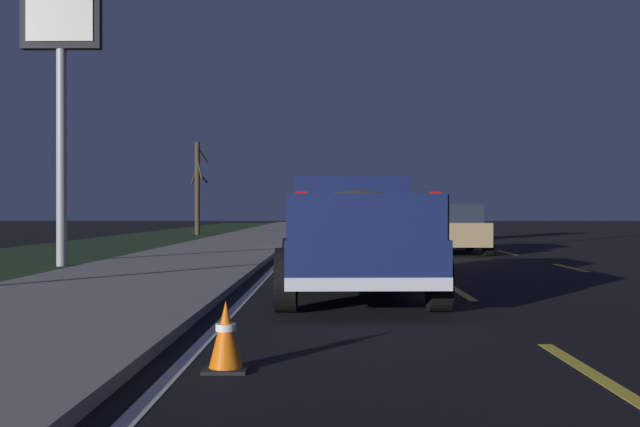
# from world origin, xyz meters

# --- Properties ---
(ground) EXTENTS (144.00, 144.00, 0.00)m
(ground) POSITION_xyz_m (27.00, 0.00, 0.00)
(ground) COLOR black
(sidewalk_shoulder) EXTENTS (108.00, 4.00, 0.12)m
(sidewalk_shoulder) POSITION_xyz_m (27.00, 7.45, 0.06)
(sidewalk_shoulder) COLOR gray
(sidewalk_shoulder) RESTS_ON ground
(grass_verge) EXTENTS (108.00, 6.00, 0.01)m
(grass_verge) POSITION_xyz_m (27.00, 12.45, 0.00)
(grass_verge) COLOR #1E3819
(grass_verge) RESTS_ON ground
(lane_markings) EXTENTS (108.00, 7.04, 0.01)m
(lane_markings) POSITION_xyz_m (30.05, 3.09, 0.00)
(lane_markings) COLOR yellow
(lane_markings) RESTS_ON ground
(pickup_truck) EXTENTS (5.48, 2.40, 1.87)m
(pickup_truck) POSITION_xyz_m (10.14, 3.50, 0.98)
(pickup_truck) COLOR #141E4C
(pickup_truck) RESTS_ON ground
(sedan_white) EXTENTS (4.43, 2.07, 1.54)m
(sedan_white) POSITION_xyz_m (30.78, -0.10, 0.78)
(sedan_white) COLOR silver
(sedan_white) RESTS_ON ground
(sedan_tan) EXTENTS (4.41, 2.04, 1.54)m
(sedan_tan) POSITION_xyz_m (21.83, 0.07, 0.78)
(sedan_tan) COLOR #9E845B
(sedan_tan) RESTS_ON ground
(sedan_silver) EXTENTS (4.42, 2.06, 1.54)m
(sedan_silver) POSITION_xyz_m (22.59, 3.56, 0.78)
(sedan_silver) COLOR #B2B5BA
(sedan_silver) RESTS_ON ground
(sedan_green) EXTENTS (4.43, 2.06, 1.54)m
(sedan_green) POSITION_xyz_m (37.30, 3.29, 0.78)
(sedan_green) COLOR #14592D
(sedan_green) RESTS_ON ground
(gas_price_sign) EXTENTS (0.27, 1.90, 7.39)m
(gas_price_sign) POSITION_xyz_m (16.19, 10.27, 5.58)
(gas_price_sign) COLOR #99999E
(gas_price_sign) RESTS_ON ground
(bare_tree_far) EXTENTS (2.30, 1.09, 5.18)m
(bare_tree_far) POSITION_xyz_m (39.67, 11.17, 2.73)
(bare_tree_far) COLOR #423323
(bare_tree_far) RESTS_ON ground
(traffic_cone_near) EXTENTS (0.36, 0.36, 0.58)m
(traffic_cone_near) POSITION_xyz_m (4.72, 4.74, 0.28)
(traffic_cone_near) COLOR black
(traffic_cone_near) RESTS_ON ground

